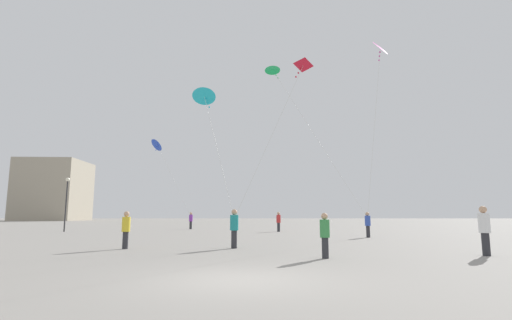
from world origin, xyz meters
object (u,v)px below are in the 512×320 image
object	(u,v)px
kite_cobalt_diamond	(157,145)
lamppost_west	(67,195)
person_in_blue	(368,223)
person_in_white	(484,228)
person_in_purple	(191,220)
person_in_red	(279,221)
person_in_green	(325,233)
kite_crimson_delta	(301,70)
kite_magenta_delta	(380,50)
kite_emerald_diamond	(273,71)
person_in_yellow	(126,228)
person_in_teal	(234,227)
building_left_hall	(54,191)
kite_cyan_diamond	(204,96)

from	to	relation	value
kite_cobalt_diamond	lamppost_west	size ratio (longest dim) A/B	1.59
person_in_blue	lamppost_west	size ratio (longest dim) A/B	0.35
person_in_white	kite_cobalt_diamond	distance (m)	29.98
person_in_blue	kite_cobalt_diamond	xyz separation A→B (m)	(-17.61, 10.82, 7.48)
person_in_purple	person_in_red	xyz separation A→B (m)	(9.06, -5.78, -0.01)
person_in_purple	lamppost_west	size ratio (longest dim) A/B	0.36
person_in_green	kite_crimson_delta	distance (m)	10.80
kite_magenta_delta	person_in_red	bearing A→B (deg)	118.10
person_in_white	person_in_blue	bearing A→B (deg)	114.30
kite_emerald_diamond	person_in_yellow	bearing A→B (deg)	-124.50
person_in_green	person_in_yellow	bearing A→B (deg)	14.50
kite_cobalt_diamond	kite_magenta_delta	distance (m)	23.00
kite_crimson_delta	kite_magenta_delta	bearing A→B (deg)	27.02
kite_crimson_delta	person_in_purple	bearing A→B (deg)	116.26
person_in_blue	kite_emerald_diamond	xyz separation A→B (m)	(-6.24, 1.27, 11.32)
person_in_purple	kite_emerald_diamond	size ratio (longest dim) A/B	0.15
person_in_yellow	lamppost_west	distance (m)	20.65
person_in_blue	kite_cobalt_diamond	size ratio (longest dim) A/B	0.22
kite_emerald_diamond	person_in_teal	bearing A→B (deg)	-102.14
person_in_teal	building_left_hall	distance (m)	97.31
lamppost_west	person_in_purple	bearing A→B (deg)	31.50
person_in_red	person_in_teal	bearing A→B (deg)	1.32
person_in_blue	building_left_hall	world-z (taller)	building_left_hall
person_in_yellow	kite_cobalt_diamond	size ratio (longest dim) A/B	0.21
kite_crimson_delta	kite_magenta_delta	world-z (taller)	kite_magenta_delta
person_in_blue	kite_emerald_diamond	size ratio (longest dim) A/B	0.15
person_in_white	person_in_blue	distance (m)	11.31
person_in_blue	building_left_hall	distance (m)	95.75
person_in_purple	kite_cyan_diamond	world-z (taller)	kite_cyan_diamond
person_in_purple	person_in_green	distance (m)	28.29
person_in_purple	person_in_blue	bearing A→B (deg)	55.99
person_in_white	kite_crimson_delta	xyz separation A→B (m)	(-6.17, 5.53, 8.47)
kite_cyan_diamond	person_in_red	bearing A→B (deg)	69.67
kite_emerald_diamond	lamppost_west	bearing A→B (deg)	160.05
person_in_yellow	lamppost_west	world-z (taller)	lamppost_west
person_in_teal	kite_crimson_delta	world-z (taller)	kite_crimson_delta
kite_cyan_diamond	kite_emerald_diamond	distance (m)	8.03
person_in_teal	person_in_yellow	bearing A→B (deg)	-42.34
person_in_blue	kite_magenta_delta	bearing A→B (deg)	-86.61
person_in_green	lamppost_west	xyz separation A→B (m)	(-20.09, 20.26, 2.42)
kite_cyan_diamond	person_in_white	bearing A→B (deg)	-30.11
person_in_blue	person_in_teal	bearing A→B (deg)	-140.24
person_in_yellow	kite_emerald_diamond	bearing A→B (deg)	21.57
person_in_teal	person_in_blue	bearing A→B (deg)	177.84
person_in_purple	kite_crimson_delta	size ratio (longest dim) A/B	0.20
person_in_green	kite_magenta_delta	size ratio (longest dim) A/B	0.14
person_in_green	kite_magenta_delta	world-z (taller)	kite_magenta_delta
person_in_red	kite_magenta_delta	world-z (taller)	kite_magenta_delta
kite_magenta_delta	lamppost_west	distance (m)	28.94
kite_cyan_diamond	kite_magenta_delta	world-z (taller)	kite_magenta_delta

